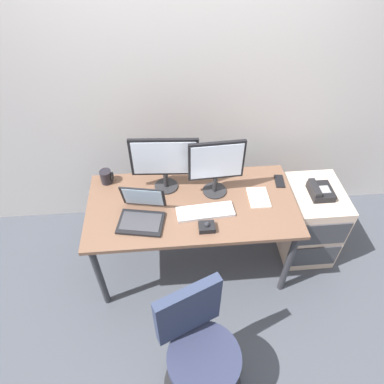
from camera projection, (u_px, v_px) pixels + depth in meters
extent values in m
plane|color=#43474F|center=(192.00, 261.00, 3.05)|extent=(8.00, 8.00, 0.00)
cube|color=beige|center=(184.00, 74.00, 2.59)|extent=(6.00, 0.10, 2.80)
cube|color=brown|center=(192.00, 205.00, 2.54)|extent=(1.54, 0.75, 0.03)
cylinder|color=#2D2D33|center=(100.00, 277.00, 2.54)|extent=(0.05, 0.05, 0.71)
cylinder|color=#2D2D33|center=(288.00, 263.00, 2.62)|extent=(0.05, 0.05, 0.71)
cylinder|color=#2D2D33|center=(107.00, 213.00, 2.99)|extent=(0.05, 0.05, 0.71)
cylinder|color=#2D2D33|center=(268.00, 203.00, 3.07)|extent=(0.05, 0.05, 0.71)
cube|color=beige|center=(309.00, 221.00, 2.94)|extent=(0.42, 0.52, 0.69)
cube|color=#38383D|center=(325.00, 234.00, 2.64)|extent=(0.38, 0.01, 0.23)
cube|color=#38383D|center=(315.00, 256.00, 2.84)|extent=(0.38, 0.01, 0.23)
cube|color=black|center=(321.00, 192.00, 2.66)|extent=(0.17, 0.20, 0.06)
cube|color=black|center=(315.00, 188.00, 2.63)|extent=(0.05, 0.18, 0.04)
cube|color=gray|center=(325.00, 189.00, 2.63)|extent=(0.07, 0.08, 0.01)
cylinder|color=black|center=(202.00, 384.00, 2.33)|extent=(0.52, 0.52, 0.03)
cylinder|color=#333338|center=(203.00, 373.00, 2.18)|extent=(0.06, 0.06, 0.41)
cylinder|color=#2A2F49|center=(204.00, 359.00, 2.02)|extent=(0.44, 0.44, 0.07)
cube|color=#2D3650|center=(188.00, 310.00, 1.96)|extent=(0.39, 0.21, 0.42)
cylinder|color=#262628|center=(166.00, 186.00, 2.66)|extent=(0.18, 0.18, 0.01)
cylinder|color=#262628|center=(166.00, 180.00, 2.61)|extent=(0.04, 0.04, 0.12)
cube|color=black|center=(164.00, 157.00, 2.46)|extent=(0.49, 0.06, 0.31)
cube|color=silver|center=(164.00, 158.00, 2.45)|extent=(0.45, 0.04, 0.28)
cylinder|color=#262628|center=(215.00, 191.00, 2.62)|extent=(0.18, 0.18, 0.01)
cylinder|color=#262628|center=(215.00, 184.00, 2.57)|extent=(0.04, 0.04, 0.13)
cube|color=black|center=(216.00, 161.00, 2.42)|extent=(0.40, 0.04, 0.32)
cube|color=silver|center=(217.00, 162.00, 2.41)|extent=(0.37, 0.02, 0.28)
cube|color=silver|center=(205.00, 212.00, 2.46)|extent=(0.42, 0.17, 0.02)
cube|color=white|center=(205.00, 210.00, 2.45)|extent=(0.39, 0.14, 0.01)
cube|color=black|center=(141.00, 223.00, 2.39)|extent=(0.35, 0.27, 0.02)
cube|color=#38383D|center=(141.00, 222.00, 2.38)|extent=(0.30, 0.21, 0.00)
cube|color=black|center=(143.00, 197.00, 2.40)|extent=(0.32, 0.12, 0.21)
cube|color=silver|center=(143.00, 197.00, 2.40)|extent=(0.28, 0.10, 0.19)
cube|color=black|center=(207.00, 227.00, 2.35)|extent=(0.11, 0.09, 0.04)
sphere|color=#232328|center=(207.00, 225.00, 2.33)|extent=(0.04, 0.04, 0.04)
cylinder|color=black|center=(106.00, 177.00, 2.66)|extent=(0.09, 0.09, 0.11)
torus|color=black|center=(112.00, 176.00, 2.66)|extent=(0.01, 0.07, 0.07)
cube|color=white|center=(259.00, 197.00, 2.57)|extent=(0.15, 0.21, 0.01)
cube|color=black|center=(279.00, 181.00, 2.70)|extent=(0.08, 0.15, 0.01)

